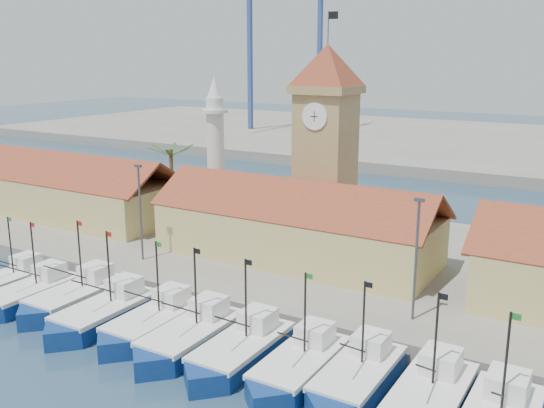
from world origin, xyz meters
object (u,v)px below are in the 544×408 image
Objects in this scene: boat_5 at (189,339)px; clock_tower at (326,140)px; minaret at (216,148)px; boat_0 at (6,283)px.

clock_tower is (-1.10, 23.66, 11.17)m from boat_5.
clock_tower is 1.39× the size of minaret.
minaret reaches higher than boat_0.
minaret is (-16.10, 25.66, 8.94)m from boat_5.
minaret is at bearing 80.08° from boat_0.
boat_0 is 0.91× the size of boat_5.
minaret reaches higher than boat_5.
boat_0 is 0.56× the size of minaret.
minaret is (-15.00, 2.00, -2.23)m from clock_tower.
clock_tower is at bearing 92.67° from boat_5.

